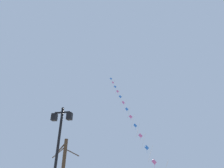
% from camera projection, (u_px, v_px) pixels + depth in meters
% --- Properties ---
extents(twin_lantern_lamp_post, '(1.19, 0.28, 5.19)m').
position_uv_depth(twin_lantern_lamp_post, '(59.00, 136.00, 9.84)').
color(twin_lantern_lamp_post, black).
rests_on(twin_lantern_lamp_post, ground_plane).
extents(kite_train, '(7.83, 13.72, 19.23)m').
position_uv_depth(kite_train, '(127.00, 109.00, 25.71)').
color(kite_train, brown).
rests_on(kite_train, ground_plane).
extents(bare_tree, '(2.53, 0.72, 4.44)m').
position_uv_depth(bare_tree, '(63.00, 168.00, 13.93)').
color(bare_tree, '#4C3826').
rests_on(bare_tree, ground_plane).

